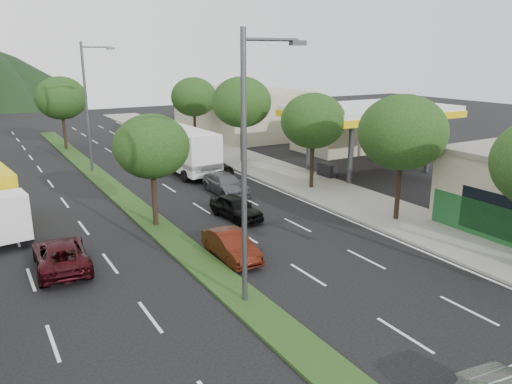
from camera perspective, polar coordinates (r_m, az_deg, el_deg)
sidewalk_right at (r=39.29m, az=2.57°, el=2.22°), size 5.00×90.00×0.15m
median at (r=37.16m, az=-16.48°, el=0.77°), size 1.60×56.00×0.12m
gas_canopy at (r=40.14m, az=12.94°, el=8.76°), size 12.20×8.20×5.25m
bldg_right_far at (r=58.51m, az=-1.80°, el=9.16°), size 10.00×16.00×5.20m
tree_r_b at (r=28.17m, az=16.41°, el=6.56°), size 4.80×4.80×6.94m
tree_r_c at (r=34.13m, az=6.55°, el=8.07°), size 4.40×4.40×6.48m
tree_r_d at (r=42.45m, az=-1.65°, el=10.22°), size 5.00×5.00×7.17m
tree_r_e at (r=51.43m, az=-7.12°, el=10.72°), size 4.60×4.60×6.71m
tree_med_near at (r=26.82m, az=-11.84°, el=5.11°), size 4.00×4.00×6.02m
tree_med_far at (r=51.89m, az=-21.39°, el=9.96°), size 4.80×4.80×6.94m
streetlight_near at (r=17.67m, az=-0.80°, el=3.93°), size 2.60×0.25×10.00m
streetlight_mid at (r=41.10m, az=-18.56°, el=9.82°), size 2.60×0.25×10.00m
suv_maroon at (r=23.57m, az=-21.40°, el=-6.69°), size 2.44×4.79×1.30m
car_queue_a at (r=28.51m, az=-2.32°, el=-1.75°), size 1.92×4.03×1.33m
car_queue_b at (r=33.62m, az=-3.49°, el=0.92°), size 1.85×4.54×1.32m
car_queue_c at (r=23.06m, az=-2.87°, el=-6.11°), size 1.39×3.86×1.27m
car_queue_d at (r=38.55m, az=-5.08°, el=2.88°), size 3.04×5.39×1.42m
motorhome at (r=40.03m, az=-8.50°, el=4.91°), size 3.13×9.14×3.47m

